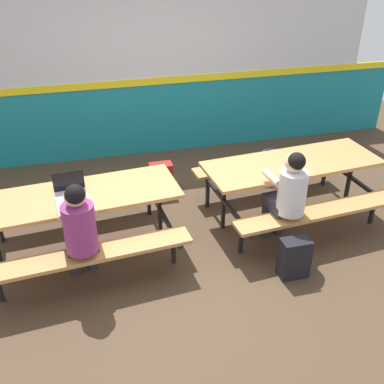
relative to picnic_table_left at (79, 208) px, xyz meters
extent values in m
cube|color=#4C3826|center=(1.24, 0.05, -0.59)|extent=(10.00, 10.00, 0.02)
cube|color=teal|center=(1.24, 2.43, -0.03)|extent=(8.00, 0.12, 1.10)
cube|color=yellow|center=(1.24, 2.36, 0.57)|extent=(8.00, 0.03, 0.10)
cube|color=silver|center=(1.24, 2.43, 1.32)|extent=(6.72, 0.12, 1.40)
cube|color=tan|center=(0.00, 0.00, 0.14)|extent=(2.16, 0.94, 0.04)
cube|color=tan|center=(0.06, -0.63, -0.15)|extent=(2.01, 0.46, 0.04)
cube|color=tan|center=(-0.06, 0.63, -0.15)|extent=(2.01, 0.46, 0.04)
cube|color=black|center=(-0.91, 0.43, -0.37)|extent=(0.04, 0.04, 0.41)
cube|color=black|center=(0.87, 0.08, -0.23)|extent=(0.04, 0.04, 0.70)
cube|color=black|center=(0.87, 0.08, -0.19)|extent=(0.18, 1.55, 0.04)
cube|color=black|center=(0.91, -0.43, -0.37)|extent=(0.04, 0.04, 0.41)
cube|color=black|center=(0.82, 0.58, -0.37)|extent=(0.04, 0.04, 0.41)
cube|color=tan|center=(2.49, 0.14, 0.14)|extent=(2.16, 0.94, 0.04)
cube|color=tan|center=(2.54, -0.49, -0.15)|extent=(2.01, 0.46, 0.04)
cube|color=tan|center=(2.43, 0.77, -0.15)|extent=(2.01, 0.46, 0.04)
cube|color=black|center=(1.62, 0.06, -0.23)|extent=(0.04, 0.04, 0.70)
cube|color=black|center=(1.62, 0.06, -0.19)|extent=(0.18, 1.55, 0.04)
cube|color=black|center=(1.67, -0.44, -0.37)|extent=(0.04, 0.04, 0.41)
cube|color=black|center=(1.58, 0.57, -0.37)|extent=(0.04, 0.04, 0.41)
cube|color=black|center=(3.35, 0.22, -0.23)|extent=(0.04, 0.04, 0.70)
cube|color=black|center=(3.35, 0.22, -0.19)|extent=(0.18, 1.55, 0.04)
cube|color=black|center=(3.40, -0.29, -0.37)|extent=(0.04, 0.04, 0.41)
cube|color=black|center=(3.31, 0.73, -0.37)|extent=(0.04, 0.04, 0.41)
cylinder|color=#2D2D38|center=(-0.12, -0.32, -0.35)|extent=(0.11, 0.11, 0.45)
cylinder|color=#2D2D38|center=(0.06, -0.31, -0.35)|extent=(0.11, 0.11, 0.45)
cube|color=#2D2D38|center=(-0.02, -0.47, -0.07)|extent=(0.33, 0.41, 0.12)
cylinder|color=#8C3372|center=(0.00, -0.64, 0.17)|extent=(0.30, 0.30, 0.48)
cylinder|color=beige|center=(-0.16, -0.45, 0.27)|extent=(0.11, 0.31, 0.08)
cylinder|color=beige|center=(0.12, -0.43, 0.27)|extent=(0.11, 0.31, 0.08)
sphere|color=beige|center=(0.00, -0.62, 0.50)|extent=(0.20, 0.20, 0.20)
sphere|color=black|center=(0.00, -0.65, 0.54)|extent=(0.18, 0.18, 0.18)
cylinder|color=#2D2D38|center=(2.05, -0.21, -0.35)|extent=(0.11, 0.11, 0.45)
cylinder|color=#2D2D38|center=(2.23, -0.19, -0.35)|extent=(0.11, 0.11, 0.45)
cube|color=#2D2D38|center=(2.15, -0.35, -0.07)|extent=(0.33, 0.41, 0.12)
cylinder|color=silver|center=(2.17, -0.52, 0.17)|extent=(0.30, 0.30, 0.48)
cylinder|color=beige|center=(2.01, -0.34, 0.27)|extent=(0.11, 0.31, 0.08)
cylinder|color=beige|center=(2.29, -0.31, 0.27)|extent=(0.11, 0.31, 0.08)
sphere|color=beige|center=(2.16, -0.50, 0.50)|extent=(0.20, 0.20, 0.20)
sphere|color=black|center=(2.17, -0.53, 0.54)|extent=(0.18, 0.18, 0.18)
cube|color=silver|center=(-0.06, -0.01, 0.17)|extent=(0.34, 0.25, 0.01)
cube|color=black|center=(-0.07, 0.10, 0.28)|extent=(0.32, 0.04, 0.21)
cube|color=maroon|center=(1.07, 1.06, -0.36)|extent=(0.30, 0.18, 0.44)
cube|color=maroon|center=(1.07, 1.17, -0.42)|extent=(0.21, 0.04, 0.19)
cube|color=#1E47B2|center=(2.62, 1.08, -0.40)|extent=(0.34, 0.14, 0.36)
torus|color=#1E47B2|center=(2.62, 1.08, -0.16)|extent=(0.21, 0.21, 0.02)
cube|color=black|center=(2.07, -0.93, -0.36)|extent=(0.30, 0.18, 0.44)
cube|color=black|center=(2.07, -0.82, -0.42)|extent=(0.21, 0.04, 0.19)
camera|label=1|loc=(0.15, -4.22, 2.57)|focal=42.68mm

